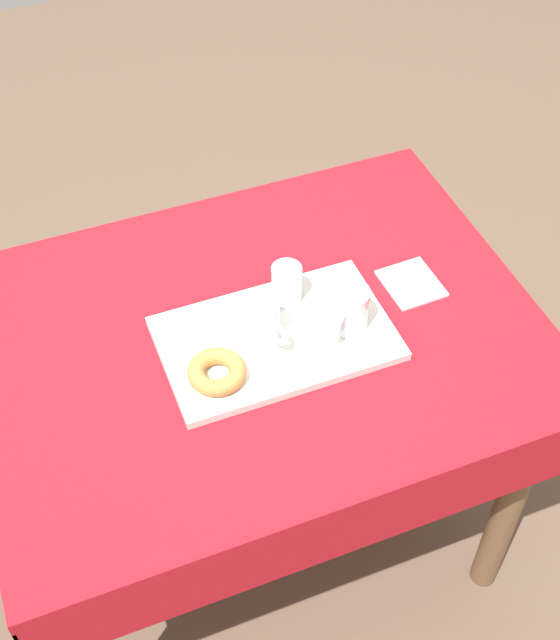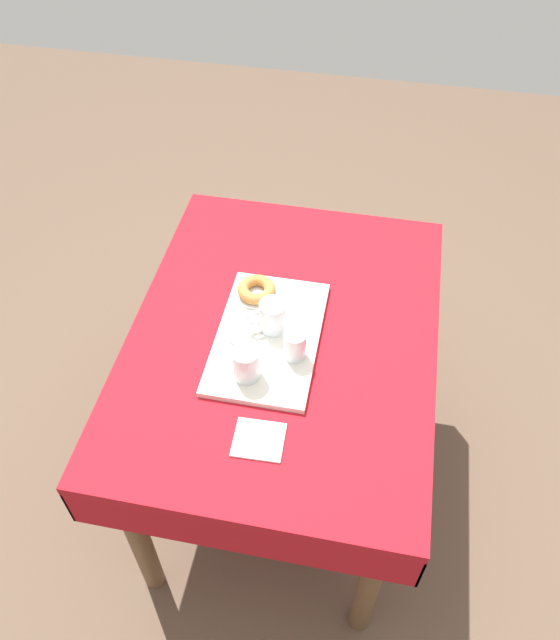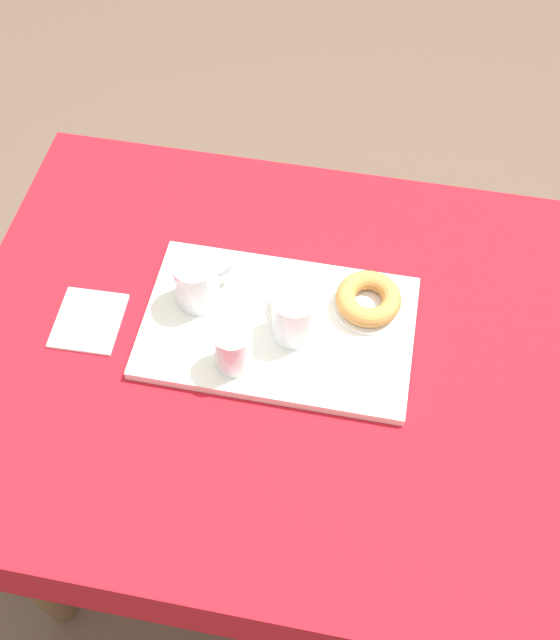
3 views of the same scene
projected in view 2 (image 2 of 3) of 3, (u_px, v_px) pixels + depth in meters
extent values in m
plane|color=brown|center=(282.00, 469.00, 2.37)|extent=(6.00, 6.00, 0.00)
cube|color=#A8141E|center=(283.00, 337.00, 1.80)|extent=(1.13, 0.85, 0.03)
cube|color=#A8141E|center=(145.00, 335.00, 1.92)|extent=(1.13, 0.01, 0.14)
cube|color=#A8141E|center=(430.00, 378.00, 1.81)|extent=(1.13, 0.01, 0.14)
cube|color=#A8141E|center=(313.00, 232.00, 2.24)|extent=(0.01, 0.85, 0.14)
cube|color=#A8141E|center=(238.00, 540.00, 1.50)|extent=(0.01, 0.85, 0.14)
cylinder|color=brown|center=(220.00, 297.00, 2.44)|extent=(0.06, 0.06, 0.74)
cylinder|color=brown|center=(137.00, 532.00, 1.83)|extent=(0.06, 0.06, 0.74)
cylinder|color=brown|center=(396.00, 322.00, 2.36)|extent=(0.06, 0.06, 0.74)
cylinder|color=brown|center=(371.00, 577.00, 1.74)|extent=(0.06, 0.06, 0.74)
cube|color=silver|center=(268.00, 337.00, 1.77)|extent=(0.45, 0.28, 0.02)
cylinder|color=white|center=(273.00, 315.00, 1.75)|extent=(0.07, 0.07, 0.09)
cylinder|color=maroon|center=(273.00, 318.00, 1.75)|extent=(0.06, 0.06, 0.07)
torus|color=white|center=(255.00, 318.00, 1.74)|extent=(0.03, 0.05, 0.05)
cylinder|color=white|center=(246.00, 363.00, 1.64)|extent=(0.07, 0.07, 0.09)
cylinder|color=maroon|center=(246.00, 365.00, 1.64)|extent=(0.06, 0.06, 0.07)
torus|color=white|center=(236.00, 350.00, 1.66)|extent=(0.05, 0.05, 0.05)
cylinder|color=white|center=(295.00, 345.00, 1.68)|extent=(0.06, 0.06, 0.09)
cylinder|color=silver|center=(295.00, 347.00, 1.69)|extent=(0.05, 0.05, 0.06)
cylinder|color=white|center=(257.00, 294.00, 1.86)|extent=(0.12, 0.12, 0.01)
torus|color=#BC7F3D|center=(256.00, 289.00, 1.85)|extent=(0.11, 0.11, 0.03)
cube|color=white|center=(259.00, 440.00, 1.56)|extent=(0.11, 0.13, 0.01)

